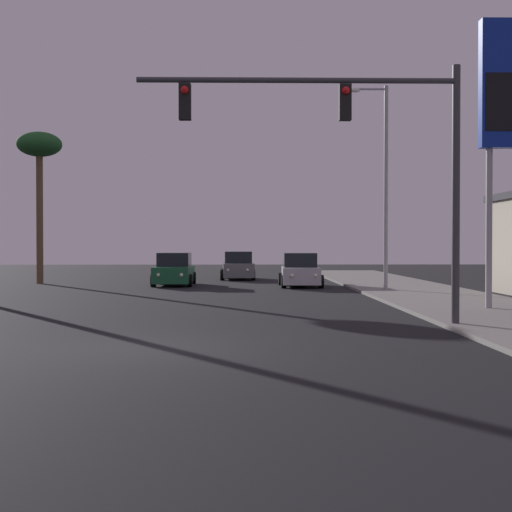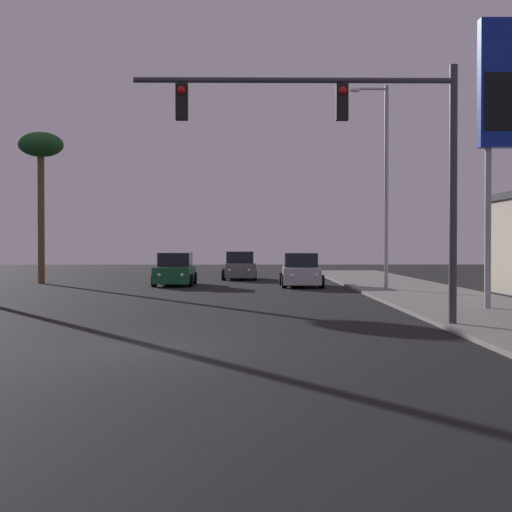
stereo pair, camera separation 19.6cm
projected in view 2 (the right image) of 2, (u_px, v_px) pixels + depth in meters
ground_plane at (143, 348)px, 14.50m from camera, size 120.00×120.00×0.00m
sidewalk_right at (461, 304)px, 24.60m from camera, size 5.00×60.00×0.12m
car_green at (175, 271)px, 36.57m from camera, size 2.04×4.32×1.68m
car_silver at (301, 271)px, 35.57m from camera, size 2.04×4.34×1.68m
car_grey at (239, 267)px, 42.96m from camera, size 2.04×4.34×1.68m
traffic_light_mast at (359, 138)px, 17.84m from camera, size 8.12×0.36×6.50m
street_lamp at (383, 176)px, 31.45m from camera, size 1.74×0.24×9.00m
gas_station_sign at (511, 100)px, 22.14m from camera, size 2.00×0.42×9.00m
palm_tree_mid at (41, 152)px, 38.28m from camera, size 2.40×2.40×8.15m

